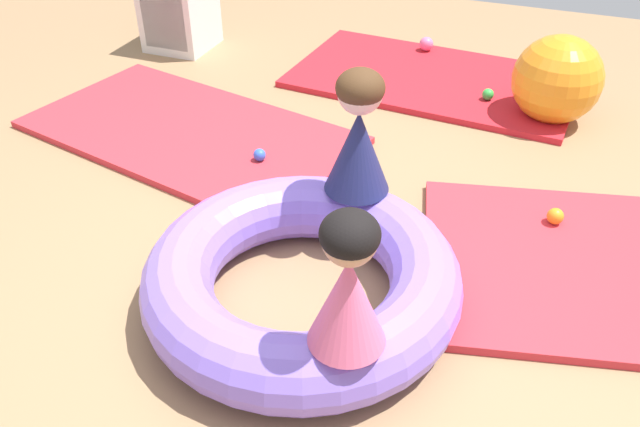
{
  "coord_description": "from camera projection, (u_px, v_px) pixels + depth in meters",
  "views": [
    {
      "loc": [
        0.81,
        -1.91,
        1.86
      ],
      "look_at": [
        0.05,
        0.08,
        0.32
      ],
      "focal_mm": 36.76,
      "sensor_mm": 36.0,
      "label": 1
    }
  ],
  "objects": [
    {
      "name": "play_ball_blue",
      "position": [
        260.0,
        155.0,
        3.49
      ],
      "size": [
        0.07,
        0.07,
        0.07
      ],
      "primitive_type": "sphere",
      "color": "blue",
      "rests_on": "gym_mat_center_rear"
    },
    {
      "name": "child_in_navy",
      "position": [
        359.0,
        134.0,
        2.7
      ],
      "size": [
        0.4,
        0.4,
        0.55
      ],
      "rotation": [
        0.0,
        0.0,
        3.88
      ],
      "color": "navy",
      "rests_on": "inflatable_cushion"
    },
    {
      "name": "gym_mat_far_left",
      "position": [
        608.0,
        268.0,
        2.82
      ],
      "size": [
        1.77,
        1.45,
        0.04
      ],
      "primitive_type": "cube",
      "rotation": [
        0.0,
        0.0,
        0.23
      ],
      "color": "red",
      "rests_on": "ground"
    },
    {
      "name": "play_ball_pink",
      "position": [
        426.0,
        44.0,
        4.73
      ],
      "size": [
        0.1,
        0.1,
        0.1
      ],
      "primitive_type": "sphere",
      "color": "pink",
      "rests_on": "gym_mat_near_right"
    },
    {
      "name": "child_in_pink",
      "position": [
        348.0,
        283.0,
        1.99
      ],
      "size": [
        0.33,
        0.33,
        0.5
      ],
      "rotation": [
        0.0,
        0.0,
        3.47
      ],
      "color": "#E5608E",
      "rests_on": "inflatable_cushion"
    },
    {
      "name": "inflatable_cushion",
      "position": [
        302.0,
        278.0,
        2.59
      ],
      "size": [
        1.26,
        1.26,
        0.28
      ],
      "primitive_type": "torus",
      "color": "#8466E0",
      "rests_on": "ground"
    },
    {
      "name": "storage_cube",
      "position": [
        177.0,
        10.0,
        4.74
      ],
      "size": [
        0.44,
        0.44,
        0.56
      ],
      "color": "silver",
      "rests_on": "ground"
    },
    {
      "name": "gym_mat_near_right",
      "position": [
        433.0,
        79.0,
        4.4
      ],
      "size": [
        1.91,
        1.19,
        0.04
      ],
      "primitive_type": "cube",
      "rotation": [
        0.0,
        0.0,
        -0.07
      ],
      "color": "red",
      "rests_on": "ground"
    },
    {
      "name": "play_ball_green",
      "position": [
        488.0,
        94.0,
        4.08
      ],
      "size": [
        0.07,
        0.07,
        0.07
      ],
      "primitive_type": "sphere",
      "color": "green",
      "rests_on": "gym_mat_near_right"
    },
    {
      "name": "exercise_ball_large",
      "position": [
        557.0,
        80.0,
        3.82
      ],
      "size": [
        0.52,
        0.52,
        0.52
      ],
      "primitive_type": "sphere",
      "color": "orange",
      "rests_on": "ground"
    },
    {
      "name": "play_ball_orange",
      "position": [
        555.0,
        216.0,
        3.03
      ],
      "size": [
        0.08,
        0.08,
        0.08
      ],
      "primitive_type": "sphere",
      "color": "orange",
      "rests_on": "gym_mat_far_left"
    },
    {
      "name": "ground_plane",
      "position": [
        302.0,
        283.0,
        2.77
      ],
      "size": [
        8.0,
        8.0,
        0.0
      ],
      "primitive_type": "plane",
      "color": "#93704C"
    },
    {
      "name": "gym_mat_center_rear",
      "position": [
        189.0,
        132.0,
        3.8
      ],
      "size": [
        2.07,
        1.4,
        0.04
      ],
      "primitive_type": "cube",
      "rotation": [
        0.0,
        0.0,
        -0.22
      ],
      "color": "red",
      "rests_on": "ground"
    }
  ]
}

